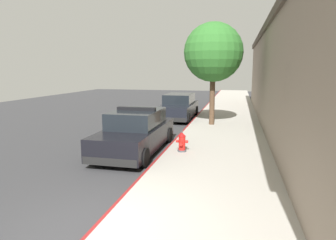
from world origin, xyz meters
TOP-DOWN VIEW (x-y plane):
  - ground_plane at (-4.13, 10.00)m, footprint 31.20×60.00m
  - sidewalk_pavement at (1.87, 10.00)m, footprint 3.75×60.00m
  - curb_painted_edge at (-0.04, 10.00)m, footprint 0.08×60.00m
  - storefront_building at (6.67, 11.42)m, footprint 6.09×27.87m
  - police_cruiser at (-1.18, 5.74)m, footprint 1.94×4.84m
  - parked_car_silver_ahead at (-1.12, 13.72)m, footprint 1.94×4.84m
  - fire_hydrant at (0.59, 5.63)m, footprint 0.44×0.40m
  - street_tree at (1.15, 11.38)m, footprint 3.09×3.09m

SIDE VIEW (x-z plane):
  - ground_plane at x=-4.13m, z-range -0.20..0.00m
  - sidewalk_pavement at x=1.87m, z-range 0.00..0.14m
  - curb_painted_edge at x=-0.04m, z-range 0.00..0.14m
  - fire_hydrant at x=0.59m, z-range 0.11..0.87m
  - parked_car_silver_ahead at x=-1.12m, z-range -0.04..1.52m
  - police_cruiser at x=-1.18m, z-range -0.10..1.58m
  - storefront_building at x=6.67m, z-range 0.01..5.37m
  - street_tree at x=1.15m, z-range 1.26..6.64m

